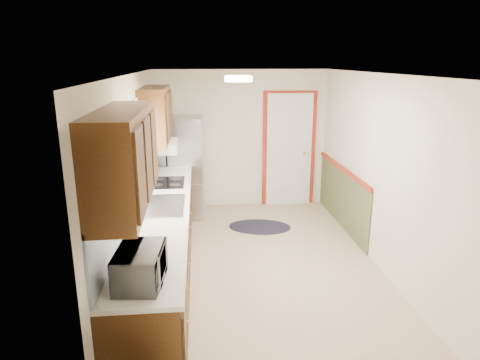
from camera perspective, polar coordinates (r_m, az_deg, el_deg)
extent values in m
cube|color=tan|center=(5.57, 2.77, -11.60)|extent=(3.20, 5.20, 0.12)
cube|color=white|center=(4.95, 3.14, 13.92)|extent=(3.20, 5.20, 0.12)
cube|color=#EDE5CD|center=(7.55, 0.16, 5.42)|extent=(3.20, 0.10, 2.40)
cube|color=#EDE5CD|center=(2.85, 10.51, -13.06)|extent=(3.20, 0.10, 2.40)
cube|color=#EDE5CD|center=(5.13, -13.87, -0.05)|extent=(0.10, 5.20, 2.40)
cube|color=#EDE5CD|center=(5.55, 18.46, 0.77)|extent=(0.10, 5.20, 2.40)
cube|color=#3B210D|center=(5.07, -10.38, -9.07)|extent=(0.60, 4.00, 0.90)
cube|color=white|center=(4.89, -10.47, -4.07)|extent=(0.63, 4.00, 0.04)
cube|color=#4F91C1|center=(4.84, -14.22, -0.84)|extent=(0.02, 4.00, 0.55)
cube|color=#3B210D|center=(3.42, -15.29, 2.81)|extent=(0.35, 1.40, 0.75)
cube|color=#3B210D|center=(6.06, -11.18, 8.54)|extent=(0.35, 1.20, 0.75)
cube|color=white|center=(4.84, -14.34, 4.10)|extent=(0.02, 1.00, 0.90)
cube|color=#D94F28|center=(4.78, -14.09, 8.23)|extent=(0.05, 1.12, 0.24)
cube|color=#B7B7BC|center=(4.98, -10.45, -3.41)|extent=(0.52, 0.82, 0.02)
cube|color=white|center=(6.18, -10.46, 4.47)|extent=(0.45, 0.60, 0.15)
cube|color=maroon|center=(7.69, 6.51, 3.99)|extent=(0.94, 0.05, 2.08)
cube|color=white|center=(7.66, 6.55, 3.95)|extent=(0.80, 0.04, 2.00)
cube|color=#49512D|center=(6.95, 13.43, -2.32)|extent=(0.02, 2.30, 0.90)
cube|color=maroon|center=(6.82, 13.58, 1.44)|extent=(0.04, 2.30, 0.06)
cylinder|color=#FFD88C|center=(4.71, -0.20, 13.36)|extent=(0.30, 0.30, 0.06)
imported|color=white|center=(3.31, -13.19, -10.71)|extent=(0.31, 0.51, 0.33)
cube|color=#B7B7BC|center=(7.15, -7.64, 1.70)|extent=(0.74, 0.69, 1.67)
cylinder|color=black|center=(6.84, -9.65, 0.23)|extent=(0.02, 0.02, 1.17)
ellipsoid|color=black|center=(6.81, 2.65, -6.24)|extent=(1.08, 0.81, 0.01)
cube|color=black|center=(5.88, -9.73, -0.33)|extent=(0.47, 0.56, 0.02)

